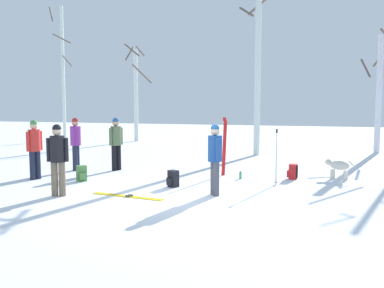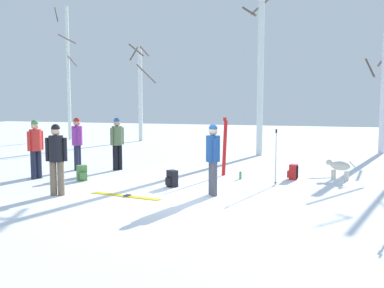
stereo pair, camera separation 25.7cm
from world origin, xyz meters
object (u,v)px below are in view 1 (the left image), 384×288
at_px(ski_pair_lying_1, 128,196).
at_px(backpack_0, 173,179).
at_px(backpack_2, 82,174).
at_px(person_2, 116,140).
at_px(ski_pair_planted_0, 224,147).
at_px(person_1, 34,146).
at_px(dog, 338,166).
at_px(birch_tree_3, 379,91).
at_px(person_3, 76,140).
at_px(person_4, 58,155).
at_px(birch_tree_0, 63,72).
at_px(water_bottle_0, 240,175).
at_px(birch_tree_2, 258,53).
at_px(backpack_1, 293,172).
at_px(ski_poles_0, 276,155).
at_px(birch_tree_1, 136,91).
at_px(person_0, 215,155).

xyz_separation_m(ski_pair_lying_1, backpack_0, (0.67, 1.40, 0.20)).
relative_size(ski_pair_lying_1, backpack_2, 4.34).
xyz_separation_m(person_2, ski_pair_planted_0, (3.57, 0.04, -0.10)).
relative_size(person_1, backpack_2, 3.90).
relative_size(dog, birch_tree_3, 0.16).
xyz_separation_m(person_3, ski_pair_planted_0, (4.83, 0.40, -0.10)).
relative_size(person_4, ski_pair_lying_1, 0.90).
distance_m(person_2, birch_tree_0, 12.39).
distance_m(water_bottle_0, birch_tree_2, 6.98).
bearing_deg(backpack_1, birch_tree_3, 66.27).
distance_m(person_3, birch_tree_3, 12.78).
bearing_deg(backpack_0, person_2, 141.70).
bearing_deg(birch_tree_3, dog, -105.66).
height_order(person_1, person_2, same).
bearing_deg(ski_poles_0, birch_tree_3, 66.62).
xyz_separation_m(ski_pair_lying_1, birch_tree_2, (1.94, 8.66, 4.20)).
bearing_deg(person_2, backpack_1, -0.64).
xyz_separation_m(person_3, birch_tree_1, (-2.11, 9.93, 1.82)).
xyz_separation_m(backpack_2, birch_tree_1, (-3.25, 11.56, 2.59)).
xyz_separation_m(person_3, ski_poles_0, (6.48, -0.73, -0.18)).
height_order(person_4, birch_tree_0, birch_tree_0).
relative_size(person_0, birch_tree_0, 0.23).
distance_m(backpack_1, birch_tree_0, 16.67).
height_order(ski_pair_planted_0, birch_tree_3, birch_tree_3).
relative_size(person_4, birch_tree_2, 0.21).
bearing_deg(person_4, dog, 32.13).
distance_m(person_1, person_4, 2.57).
relative_size(person_0, person_2, 1.00).
distance_m(backpack_1, birch_tree_3, 8.39).
distance_m(ski_pair_lying_1, birch_tree_1, 14.36).
height_order(person_4, backpack_2, person_4).
bearing_deg(birch_tree_1, backpack_0, -62.73).
relative_size(person_3, backpack_2, 3.90).
xyz_separation_m(person_3, ski_pair_lying_1, (3.22, -3.11, -0.97)).
height_order(person_2, birch_tree_0, birch_tree_0).
bearing_deg(birch_tree_1, birch_tree_0, -175.60).
xyz_separation_m(person_2, water_bottle_0, (4.16, -0.45, -0.88)).
relative_size(ski_pair_planted_0, ski_poles_0, 1.17).
bearing_deg(birch_tree_3, person_4, -127.38).
distance_m(person_4, birch_tree_3, 14.10).
bearing_deg(dog, person_4, -147.87).
distance_m(person_0, birch_tree_3, 11.30).
height_order(ski_pair_lying_1, backpack_1, backpack_1).
bearing_deg(water_bottle_0, backpack_2, -160.17).
distance_m(ski_pair_planted_0, ski_poles_0, 2.00).
distance_m(person_3, backpack_1, 6.92).
height_order(ski_pair_planted_0, backpack_0, ski_pair_planted_0).
bearing_deg(ski_poles_0, dog, 39.29).
bearing_deg(birch_tree_2, backpack_1, -71.93).
relative_size(person_1, person_2, 1.00).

